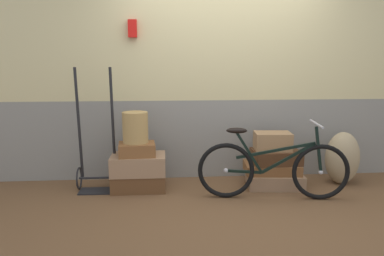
# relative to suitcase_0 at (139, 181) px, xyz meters

# --- Properties ---
(ground) EXTENTS (9.57, 5.20, 0.06)m
(ground) POSITION_rel_suitcase_0_xyz_m (1.03, -0.36, -0.12)
(ground) COLOR brown
(station_building) EXTENTS (7.57, 0.74, 2.87)m
(station_building) POSITION_rel_suitcase_0_xyz_m (1.04, 0.48, 1.34)
(station_building) COLOR gray
(station_building) RESTS_ON ground
(suitcase_0) EXTENTS (0.61, 0.43, 0.19)m
(suitcase_0) POSITION_rel_suitcase_0_xyz_m (0.00, 0.00, 0.00)
(suitcase_0) COLOR brown
(suitcase_0) RESTS_ON ground
(suitcase_1) EXTENTS (0.61, 0.41, 0.22)m
(suitcase_1) POSITION_rel_suitcase_0_xyz_m (-0.00, -0.02, 0.20)
(suitcase_1) COLOR #937051
(suitcase_1) RESTS_ON suitcase_0
(suitcase_2) EXTENTS (0.42, 0.33, 0.14)m
(suitcase_2) POSITION_rel_suitcase_0_xyz_m (-0.01, -0.04, 0.38)
(suitcase_2) COLOR brown
(suitcase_2) RESTS_ON suitcase_1
(suitcase_3) EXTENTS (0.67, 0.49, 0.16)m
(suitcase_3) POSITION_rel_suitcase_0_xyz_m (1.58, -0.03, -0.01)
(suitcase_3) COLOR #937051
(suitcase_3) RESTS_ON ground
(suitcase_4) EXTENTS (0.66, 0.44, 0.11)m
(suitcase_4) POSITION_rel_suitcase_0_xyz_m (1.55, -0.01, 0.12)
(suitcase_4) COLOR brown
(suitcase_4) RESTS_ON suitcase_3
(suitcase_5) EXTENTS (0.55, 0.37, 0.16)m
(suitcase_5) POSITION_rel_suitcase_0_xyz_m (1.59, -0.03, 0.26)
(suitcase_5) COLOR #4C2D19
(suitcase_5) RESTS_ON suitcase_4
(suitcase_6) EXTENTS (0.43, 0.31, 0.20)m
(suitcase_6) POSITION_rel_suitcase_0_xyz_m (1.55, -0.01, 0.44)
(suitcase_6) COLOR #9E754C
(suitcase_6) RESTS_ON suitcase_5
(wicker_basket) EXTENTS (0.28, 0.28, 0.35)m
(wicker_basket) POSITION_rel_suitcase_0_xyz_m (-0.02, -0.02, 0.63)
(wicker_basket) COLOR #A8844C
(wicker_basket) RESTS_ON suitcase_2
(luggage_trolley) EXTENTS (0.46, 0.35, 1.39)m
(luggage_trolley) POSITION_rel_suitcase_0_xyz_m (-0.47, 0.03, 0.25)
(luggage_trolley) COLOR black
(luggage_trolley) RESTS_ON ground
(burlap_sack) EXTENTS (0.40, 0.34, 0.63)m
(burlap_sack) POSITION_rel_suitcase_0_xyz_m (2.41, 0.01, 0.22)
(burlap_sack) COLOR #9E8966
(burlap_sack) RESTS_ON ground
(bicycle) EXTENTS (1.59, 0.46, 0.83)m
(bicycle) POSITION_rel_suitcase_0_xyz_m (1.43, -0.41, 0.23)
(bicycle) COLOR black
(bicycle) RESTS_ON ground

